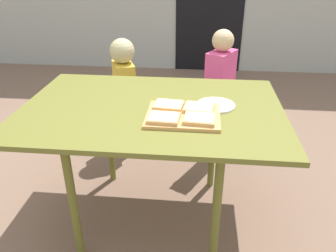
{
  "coord_description": "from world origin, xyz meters",
  "views": [
    {
      "loc": [
        0.25,
        -1.61,
        1.48
      ],
      "look_at": [
        0.09,
        0.0,
        0.64
      ],
      "focal_mm": 35.61,
      "sensor_mm": 36.0,
      "label": 1
    }
  ],
  "objects_px": {
    "cutting_board": "(183,116)",
    "child_right": "(219,90)",
    "pizza_slice_near_left": "(164,118)",
    "plate_white_right": "(216,105)",
    "pizza_slice_far_left": "(169,105)",
    "dining_table": "(152,117)",
    "pizza_slice_far_right": "(199,108)",
    "child_left": "(124,88)",
    "pizza_slice_near_right": "(200,119)"
  },
  "relations": [
    {
      "from": "pizza_slice_far_right",
      "to": "pizza_slice_near_left",
      "type": "bearing_deg",
      "value": -141.04
    },
    {
      "from": "cutting_board",
      "to": "pizza_slice_near_left",
      "type": "relative_size",
      "value": 2.32
    },
    {
      "from": "plate_white_right",
      "to": "pizza_slice_far_right",
      "type": "bearing_deg",
      "value": -132.88
    },
    {
      "from": "pizza_slice_far_right",
      "to": "pizza_slice_far_left",
      "type": "xyz_separation_m",
      "value": [
        -0.16,
        0.02,
        0.0
      ]
    },
    {
      "from": "pizza_slice_far_right",
      "to": "plate_white_right",
      "type": "height_order",
      "value": "pizza_slice_far_right"
    },
    {
      "from": "pizza_slice_far_left",
      "to": "child_left",
      "type": "xyz_separation_m",
      "value": [
        -0.43,
        0.83,
        -0.24
      ]
    },
    {
      "from": "pizza_slice_near_left",
      "to": "pizza_slice_far_left",
      "type": "distance_m",
      "value": 0.15
    },
    {
      "from": "pizza_slice_far_left",
      "to": "plate_white_right",
      "type": "distance_m",
      "value": 0.26
    },
    {
      "from": "dining_table",
      "to": "pizza_slice_far_right",
      "type": "height_order",
      "value": "pizza_slice_far_right"
    },
    {
      "from": "cutting_board",
      "to": "plate_white_right",
      "type": "relative_size",
      "value": 1.75
    },
    {
      "from": "pizza_slice_near_left",
      "to": "plate_white_right",
      "type": "relative_size",
      "value": 0.76
    },
    {
      "from": "plate_white_right",
      "to": "pizza_slice_near_left",
      "type": "bearing_deg",
      "value": -137.93
    },
    {
      "from": "pizza_slice_near_left",
      "to": "child_left",
      "type": "height_order",
      "value": "child_left"
    },
    {
      "from": "cutting_board",
      "to": "child_right",
      "type": "bearing_deg",
      "value": 75.37
    },
    {
      "from": "pizza_slice_far_left",
      "to": "pizza_slice_near_right",
      "type": "distance_m",
      "value": 0.22
    },
    {
      "from": "pizza_slice_near_left",
      "to": "plate_white_right",
      "type": "height_order",
      "value": "pizza_slice_near_left"
    },
    {
      "from": "pizza_slice_near_left",
      "to": "child_right",
      "type": "height_order",
      "value": "child_right"
    },
    {
      "from": "cutting_board",
      "to": "plate_white_right",
      "type": "bearing_deg",
      "value": 43.15
    },
    {
      "from": "pizza_slice_far_right",
      "to": "plate_white_right",
      "type": "distance_m",
      "value": 0.13
    },
    {
      "from": "cutting_board",
      "to": "pizza_slice_near_left",
      "type": "xyz_separation_m",
      "value": [
        -0.09,
        -0.07,
        0.02
      ]
    },
    {
      "from": "cutting_board",
      "to": "pizza_slice_near_left",
      "type": "height_order",
      "value": "pizza_slice_near_left"
    },
    {
      "from": "pizza_slice_near_left",
      "to": "child_left",
      "type": "relative_size",
      "value": 0.17
    },
    {
      "from": "dining_table",
      "to": "pizza_slice_far_right",
      "type": "relative_size",
      "value": 8.39
    },
    {
      "from": "pizza_slice_near_left",
      "to": "plate_white_right",
      "type": "distance_m",
      "value": 0.34
    },
    {
      "from": "pizza_slice_far_right",
      "to": "pizza_slice_near_right",
      "type": "height_order",
      "value": "same"
    },
    {
      "from": "cutting_board",
      "to": "pizza_slice_far_left",
      "type": "xyz_separation_m",
      "value": [
        -0.08,
        0.08,
        0.02
      ]
    },
    {
      "from": "pizza_slice_far_left",
      "to": "child_left",
      "type": "relative_size",
      "value": 0.17
    },
    {
      "from": "pizza_slice_near_right",
      "to": "child_left",
      "type": "bearing_deg",
      "value": 121.05
    },
    {
      "from": "child_left",
      "to": "child_right",
      "type": "height_order",
      "value": "child_right"
    },
    {
      "from": "dining_table",
      "to": "child_left",
      "type": "relative_size",
      "value": 1.48
    },
    {
      "from": "cutting_board",
      "to": "child_right",
      "type": "distance_m",
      "value": 0.9
    },
    {
      "from": "dining_table",
      "to": "cutting_board",
      "type": "relative_size",
      "value": 3.82
    },
    {
      "from": "pizza_slice_far_left",
      "to": "pizza_slice_near_right",
      "type": "xyz_separation_m",
      "value": [
        0.16,
        -0.15,
        0.0
      ]
    },
    {
      "from": "pizza_slice_near_right",
      "to": "pizza_slice_near_left",
      "type": "bearing_deg",
      "value": -177.88
    },
    {
      "from": "dining_table",
      "to": "pizza_slice_far_right",
      "type": "distance_m",
      "value": 0.27
    },
    {
      "from": "cutting_board",
      "to": "plate_white_right",
      "type": "distance_m",
      "value": 0.23
    },
    {
      "from": "plate_white_right",
      "to": "dining_table",
      "type": "bearing_deg",
      "value": -173.45
    },
    {
      "from": "child_left",
      "to": "pizza_slice_far_right",
      "type": "bearing_deg",
      "value": -55.55
    },
    {
      "from": "pizza_slice_near_right",
      "to": "child_right",
      "type": "xyz_separation_m",
      "value": [
        0.14,
        0.92,
        -0.21
      ]
    },
    {
      "from": "cutting_board",
      "to": "dining_table",
      "type": "bearing_deg",
      "value": 146.32
    },
    {
      "from": "dining_table",
      "to": "pizza_slice_far_left",
      "type": "height_order",
      "value": "pizza_slice_far_left"
    },
    {
      "from": "dining_table",
      "to": "child_left",
      "type": "xyz_separation_m",
      "value": [
        -0.33,
        0.8,
        -0.15
      ]
    },
    {
      "from": "pizza_slice_near_right",
      "to": "child_left",
      "type": "height_order",
      "value": "child_left"
    },
    {
      "from": "dining_table",
      "to": "child_right",
      "type": "bearing_deg",
      "value": 61.75
    },
    {
      "from": "dining_table",
      "to": "pizza_slice_far_left",
      "type": "bearing_deg",
      "value": -22.11
    },
    {
      "from": "plate_white_right",
      "to": "child_left",
      "type": "xyz_separation_m",
      "value": [
        -0.67,
        0.76,
        -0.22
      ]
    },
    {
      "from": "cutting_board",
      "to": "pizza_slice_near_right",
      "type": "height_order",
      "value": "pizza_slice_near_right"
    },
    {
      "from": "dining_table",
      "to": "pizza_slice_near_left",
      "type": "height_order",
      "value": "pizza_slice_near_left"
    },
    {
      "from": "pizza_slice_near_left",
      "to": "pizza_slice_near_right",
      "type": "distance_m",
      "value": 0.17
    },
    {
      "from": "pizza_slice_far_left",
      "to": "plate_white_right",
      "type": "bearing_deg",
      "value": 17.45
    }
  ]
}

